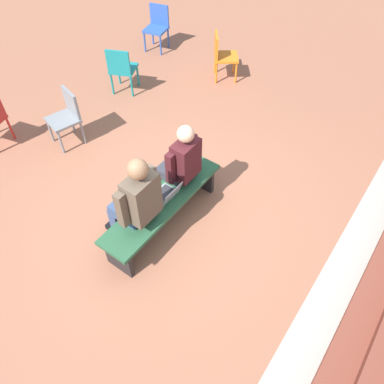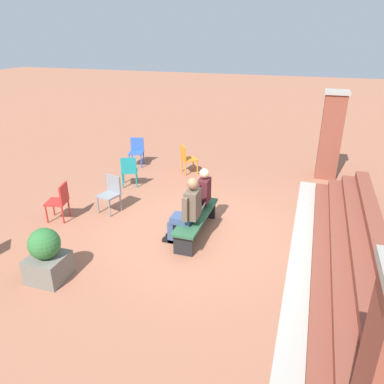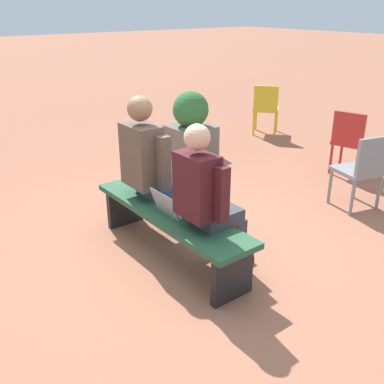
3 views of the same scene
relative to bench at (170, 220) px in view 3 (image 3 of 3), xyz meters
name	(u,v)px [view 3 (image 3 of 3)]	position (x,y,z in m)	size (l,w,h in m)	color
ground_plane	(173,255)	(-0.01, -0.01, -0.35)	(60.00, 60.00, 0.00)	#9E6047
bench	(170,220)	(0.00, 0.00, 0.00)	(1.80, 0.44, 0.45)	#285638
person_student	(207,197)	(-0.41, -0.06, 0.34)	(0.51, 0.65, 1.29)	#383842
person_adult	(153,166)	(0.36, -0.07, 0.38)	(0.56, 0.71, 1.38)	#384C75
laptop	(173,207)	(-0.06, 0.01, 0.15)	(0.32, 0.29, 0.21)	#9EA0A5
plastic_chair_far_left	(363,168)	(-0.44, -2.18, 0.13)	(0.51, 0.51, 0.84)	gray
plastic_chair_by_pillar	(350,139)	(0.28, -3.02, 0.13)	(0.51, 0.51, 0.84)	red
plastic_chair_far_right	(266,106)	(2.31, -3.60, 0.13)	(0.59, 0.59, 0.84)	gold
planter	(191,126)	(2.18, -1.90, 0.08)	(0.60, 0.60, 0.94)	#6B665B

